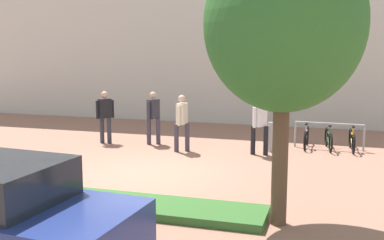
{
  "coord_description": "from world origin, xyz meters",
  "views": [
    {
      "loc": [
        4.41,
        -10.46,
        3.1
      ],
      "look_at": [
        0.85,
        1.41,
        1.18
      ],
      "focal_mm": 43.58,
      "sensor_mm": 36.0,
      "label": 1
    }
  ],
  "objects_px": {
    "bollard_steel": "(270,137)",
    "person_suited_dark": "(105,114)",
    "tree_sidewalk": "(284,25)",
    "person_shirt_white": "(182,119)",
    "bike_at_sign": "(0,176)",
    "person_suited_navy": "(153,114)",
    "person_casual_tan": "(260,122)",
    "bike_rack_cluster": "(329,138)"
  },
  "relations": [
    {
      "from": "tree_sidewalk",
      "to": "bike_at_sign",
      "type": "xyz_separation_m",
      "value": [
        -6.02,
        0.16,
        -3.14
      ]
    },
    {
      "from": "tree_sidewalk",
      "to": "bollard_steel",
      "type": "bearing_deg",
      "value": 98.68
    },
    {
      "from": "bollard_steel",
      "to": "person_suited_navy",
      "type": "distance_m",
      "value": 3.81
    },
    {
      "from": "bike_rack_cluster",
      "to": "person_casual_tan",
      "type": "distance_m",
      "value": 2.48
    },
    {
      "from": "person_shirt_white",
      "to": "bike_rack_cluster",
      "type": "bearing_deg",
      "value": 21.14
    },
    {
      "from": "bike_at_sign",
      "to": "bike_rack_cluster",
      "type": "distance_m",
      "value": 9.47
    },
    {
      "from": "tree_sidewalk",
      "to": "person_casual_tan",
      "type": "distance_m",
      "value": 6.01
    },
    {
      "from": "bike_rack_cluster",
      "to": "person_suited_dark",
      "type": "xyz_separation_m",
      "value": [
        -7.03,
        -1.19,
        0.63
      ]
    },
    {
      "from": "bollard_steel",
      "to": "person_suited_dark",
      "type": "bearing_deg",
      "value": -176.83
    },
    {
      "from": "bike_rack_cluster",
      "to": "bike_at_sign",
      "type": "bearing_deg",
      "value": -135.94
    },
    {
      "from": "person_suited_navy",
      "to": "person_suited_dark",
      "type": "bearing_deg",
      "value": -169.33
    },
    {
      "from": "bike_rack_cluster",
      "to": "person_suited_navy",
      "type": "height_order",
      "value": "person_suited_navy"
    },
    {
      "from": "bike_rack_cluster",
      "to": "bollard_steel",
      "type": "relative_size",
      "value": 2.34
    },
    {
      "from": "bollard_steel",
      "to": "person_shirt_white",
      "type": "xyz_separation_m",
      "value": [
        -2.56,
        -0.75,
        0.53
      ]
    },
    {
      "from": "person_casual_tan",
      "to": "person_shirt_white",
      "type": "distance_m",
      "value": 2.32
    },
    {
      "from": "tree_sidewalk",
      "to": "person_suited_navy",
      "type": "distance_m",
      "value": 7.89
    },
    {
      "from": "tree_sidewalk",
      "to": "person_casual_tan",
      "type": "bearing_deg",
      "value": 102.13
    },
    {
      "from": "person_shirt_white",
      "to": "person_suited_dark",
      "type": "relative_size",
      "value": 1.0
    },
    {
      "from": "tree_sidewalk",
      "to": "person_shirt_white",
      "type": "relative_size",
      "value": 2.9
    },
    {
      "from": "tree_sidewalk",
      "to": "bollard_steel",
      "type": "height_order",
      "value": "tree_sidewalk"
    },
    {
      "from": "person_suited_navy",
      "to": "bollard_steel",
      "type": "bearing_deg",
      "value": 0.01
    },
    {
      "from": "person_suited_dark",
      "to": "tree_sidewalk",
      "type": "bearing_deg",
      "value": -41.69
    },
    {
      "from": "bollard_steel",
      "to": "person_suited_dark",
      "type": "distance_m",
      "value": 5.38
    },
    {
      "from": "tree_sidewalk",
      "to": "person_shirt_white",
      "type": "bearing_deg",
      "value": 124.1
    },
    {
      "from": "bollard_steel",
      "to": "person_suited_dark",
      "type": "relative_size",
      "value": 0.52
    },
    {
      "from": "tree_sidewalk",
      "to": "bike_rack_cluster",
      "type": "relative_size",
      "value": 2.37
    },
    {
      "from": "person_suited_dark",
      "to": "person_shirt_white",
      "type": "bearing_deg",
      "value": -9.18
    },
    {
      "from": "bike_at_sign",
      "to": "person_suited_navy",
      "type": "relative_size",
      "value": 0.98
    },
    {
      "from": "bike_at_sign",
      "to": "person_suited_dark",
      "type": "distance_m",
      "value": 5.44
    },
    {
      "from": "bike_at_sign",
      "to": "bollard_steel",
      "type": "relative_size",
      "value": 1.87
    },
    {
      "from": "bollard_steel",
      "to": "person_suited_dark",
      "type": "xyz_separation_m",
      "value": [
        -5.35,
        -0.3,
        0.53
      ]
    },
    {
      "from": "bike_at_sign",
      "to": "person_shirt_white",
      "type": "xyz_separation_m",
      "value": [
        2.56,
        4.94,
        0.63
      ]
    },
    {
      "from": "tree_sidewalk",
      "to": "bike_at_sign",
      "type": "relative_size",
      "value": 2.97
    },
    {
      "from": "person_shirt_white",
      "to": "person_suited_dark",
      "type": "height_order",
      "value": "same"
    },
    {
      "from": "person_suited_dark",
      "to": "bollard_steel",
      "type": "bearing_deg",
      "value": 3.17
    },
    {
      "from": "person_suited_dark",
      "to": "person_casual_tan",
      "type": "bearing_deg",
      "value": -2.43
    },
    {
      "from": "bike_at_sign",
      "to": "bike_rack_cluster",
      "type": "height_order",
      "value": "bike_at_sign"
    },
    {
      "from": "bike_at_sign",
      "to": "bollard_steel",
      "type": "bearing_deg",
      "value": 48.01
    },
    {
      "from": "bollard_steel",
      "to": "person_suited_navy",
      "type": "relative_size",
      "value": 0.52
    },
    {
      "from": "bike_rack_cluster",
      "to": "bollard_steel",
      "type": "bearing_deg",
      "value": -151.96
    },
    {
      "from": "person_suited_navy",
      "to": "person_suited_dark",
      "type": "xyz_separation_m",
      "value": [
        -1.57,
        -0.3,
        0.0
      ]
    },
    {
      "from": "tree_sidewalk",
      "to": "person_shirt_white",
      "type": "height_order",
      "value": "tree_sidewalk"
    }
  ]
}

